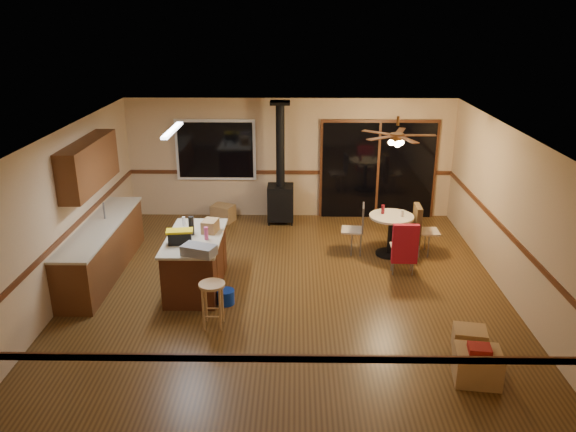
{
  "coord_description": "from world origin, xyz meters",
  "views": [
    {
      "loc": [
        0.13,
        -8.31,
        4.3
      ],
      "look_at": [
        0.0,
        0.3,
        1.15
      ],
      "focal_mm": 35.0,
      "sensor_mm": 36.0,
      "label": 1
    }
  ],
  "objects_px": {
    "wood_stove": "(280,190)",
    "box_corner_b": "(469,340)",
    "bar_stool": "(213,305)",
    "dining_table": "(391,228)",
    "toolbox_grey": "(199,250)",
    "blue_bucket": "(226,297)",
    "box_corner_a": "(477,366)",
    "chair_near": "(405,243)",
    "chair_left": "(358,223)",
    "box_under_window": "(223,213)",
    "toolbox_black": "(180,238)",
    "chair_right": "(418,224)",
    "kitchen_island": "(196,262)"
  },
  "relations": [
    {
      "from": "wood_stove",
      "to": "toolbox_grey",
      "type": "xyz_separation_m",
      "value": [
        -1.1,
        -3.77,
        0.25
      ]
    },
    {
      "from": "dining_table",
      "to": "chair_right",
      "type": "height_order",
      "value": "chair_right"
    },
    {
      "from": "box_corner_b",
      "to": "kitchen_island",
      "type": "bearing_deg",
      "value": 155.32
    },
    {
      "from": "wood_stove",
      "to": "toolbox_grey",
      "type": "distance_m",
      "value": 3.94
    },
    {
      "from": "bar_stool",
      "to": "chair_near",
      "type": "bearing_deg",
      "value": 29.36
    },
    {
      "from": "bar_stool",
      "to": "blue_bucket",
      "type": "relative_size",
      "value": 2.52
    },
    {
      "from": "kitchen_island",
      "to": "box_corner_a",
      "type": "xyz_separation_m",
      "value": [
        3.87,
        -2.45,
        -0.25
      ]
    },
    {
      "from": "blue_bucket",
      "to": "box_corner_a",
      "type": "relative_size",
      "value": 0.5
    },
    {
      "from": "blue_bucket",
      "to": "chair_left",
      "type": "relative_size",
      "value": 0.53
    },
    {
      "from": "toolbox_black",
      "to": "chair_right",
      "type": "height_order",
      "value": "toolbox_black"
    },
    {
      "from": "chair_left",
      "to": "chair_near",
      "type": "distance_m",
      "value": 1.19
    },
    {
      "from": "bar_stool",
      "to": "dining_table",
      "type": "relative_size",
      "value": 0.84
    },
    {
      "from": "toolbox_grey",
      "to": "toolbox_black",
      "type": "distance_m",
      "value": 0.57
    },
    {
      "from": "bar_stool",
      "to": "box_corner_a",
      "type": "relative_size",
      "value": 1.26
    },
    {
      "from": "bar_stool",
      "to": "dining_table",
      "type": "bearing_deg",
      "value": 41.38
    },
    {
      "from": "blue_bucket",
      "to": "chair_left",
      "type": "distance_m",
      "value": 3.05
    },
    {
      "from": "kitchen_island",
      "to": "toolbox_black",
      "type": "distance_m",
      "value": 0.64
    },
    {
      "from": "bar_stool",
      "to": "wood_stove",
      "type": "bearing_deg",
      "value": 78.69
    },
    {
      "from": "box_corner_a",
      "to": "box_corner_b",
      "type": "relative_size",
      "value": 1.3
    },
    {
      "from": "blue_bucket",
      "to": "chair_near",
      "type": "distance_m",
      "value": 3.15
    },
    {
      "from": "wood_stove",
      "to": "chair_near",
      "type": "bearing_deg",
      "value": -49.63
    },
    {
      "from": "chair_left",
      "to": "chair_right",
      "type": "relative_size",
      "value": 0.74
    },
    {
      "from": "toolbox_grey",
      "to": "dining_table",
      "type": "height_order",
      "value": "toolbox_grey"
    },
    {
      "from": "wood_stove",
      "to": "chair_near",
      "type": "relative_size",
      "value": 3.6
    },
    {
      "from": "box_corner_a",
      "to": "bar_stool",
      "type": "bearing_deg",
      "value": 160.32
    },
    {
      "from": "toolbox_grey",
      "to": "toolbox_black",
      "type": "xyz_separation_m",
      "value": [
        -0.37,
        0.43,
        0.02
      ]
    },
    {
      "from": "chair_left",
      "to": "box_corner_b",
      "type": "relative_size",
      "value": 1.22
    },
    {
      "from": "blue_bucket",
      "to": "dining_table",
      "type": "distance_m",
      "value": 3.45
    },
    {
      "from": "dining_table",
      "to": "chair_near",
      "type": "relative_size",
      "value": 1.16
    },
    {
      "from": "wood_stove",
      "to": "blue_bucket",
      "type": "bearing_deg",
      "value": -101.87
    },
    {
      "from": "wood_stove",
      "to": "chair_right",
      "type": "height_order",
      "value": "wood_stove"
    },
    {
      "from": "chair_near",
      "to": "box_corner_b",
      "type": "xyz_separation_m",
      "value": [
        0.47,
        -2.3,
        -0.43
      ]
    },
    {
      "from": "blue_bucket",
      "to": "bar_stool",
      "type": "bearing_deg",
      "value": -98.25
    },
    {
      "from": "kitchen_island",
      "to": "toolbox_grey",
      "type": "xyz_separation_m",
      "value": [
        0.2,
        -0.72,
        0.52
      ]
    },
    {
      "from": "box_under_window",
      "to": "chair_near",
      "type": "bearing_deg",
      "value": -37.32
    },
    {
      "from": "toolbox_grey",
      "to": "kitchen_island",
      "type": "bearing_deg",
      "value": 105.23
    },
    {
      "from": "box_corner_b",
      "to": "box_corner_a",
      "type": "bearing_deg",
      "value": -97.83
    },
    {
      "from": "wood_stove",
      "to": "bar_stool",
      "type": "distance_m",
      "value": 4.38
    },
    {
      "from": "chair_left",
      "to": "box_under_window",
      "type": "xyz_separation_m",
      "value": [
        -2.74,
        1.65,
        -0.41
      ]
    },
    {
      "from": "toolbox_grey",
      "to": "blue_bucket",
      "type": "height_order",
      "value": "toolbox_grey"
    },
    {
      "from": "toolbox_grey",
      "to": "box_corner_a",
      "type": "height_order",
      "value": "toolbox_grey"
    },
    {
      "from": "wood_stove",
      "to": "bar_stool",
      "type": "height_order",
      "value": "wood_stove"
    },
    {
      "from": "wood_stove",
      "to": "box_corner_b",
      "type": "xyz_separation_m",
      "value": [
        2.65,
        -4.87,
        -0.56
      ]
    },
    {
      "from": "dining_table",
      "to": "chair_left",
      "type": "height_order",
      "value": "chair_left"
    },
    {
      "from": "kitchen_island",
      "to": "dining_table",
      "type": "height_order",
      "value": "kitchen_island"
    },
    {
      "from": "kitchen_island",
      "to": "bar_stool",
      "type": "distance_m",
      "value": 1.31
    },
    {
      "from": "bar_stool",
      "to": "box_corner_a",
      "type": "distance_m",
      "value": 3.64
    },
    {
      "from": "toolbox_grey",
      "to": "chair_near",
      "type": "relative_size",
      "value": 0.7
    },
    {
      "from": "box_corner_a",
      "to": "dining_table",
      "type": "bearing_deg",
      "value": 97.19
    },
    {
      "from": "blue_bucket",
      "to": "dining_table",
      "type": "relative_size",
      "value": 0.33
    }
  ]
}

